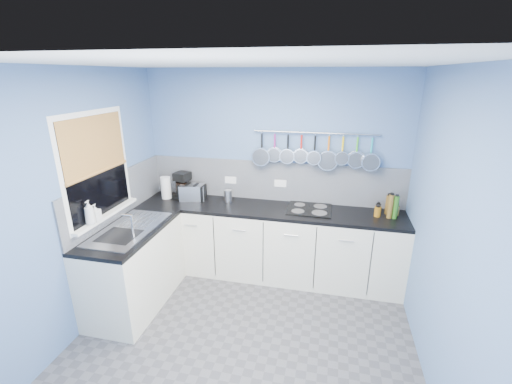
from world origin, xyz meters
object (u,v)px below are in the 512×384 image
at_px(paper_towel, 166,188).
at_px(hob, 309,209).
at_px(soap_bottle_a, 89,212).
at_px(toaster, 192,192).
at_px(coffee_maker, 182,185).
at_px(canister, 228,196).
at_px(soap_bottle_b, 95,213).

height_order(paper_towel, hob, paper_towel).
height_order(soap_bottle_a, toaster, soap_bottle_a).
bearing_deg(hob, toaster, 179.43).
distance_m(soap_bottle_a, coffee_maker, 1.33).
relative_size(paper_towel, canister, 1.95).
height_order(soap_bottle_a, coffee_maker, soap_bottle_a).
xyz_separation_m(soap_bottle_a, coffee_maker, (0.38, 1.27, -0.10)).
bearing_deg(soap_bottle_a, coffee_maker, 73.47).
bearing_deg(soap_bottle_a, paper_towel, 81.62).
relative_size(soap_bottle_a, canister, 1.65).
distance_m(paper_towel, hob, 1.84).
relative_size(soap_bottle_b, hob, 0.33).
distance_m(paper_towel, toaster, 0.35).
xyz_separation_m(soap_bottle_b, toaster, (0.53, 1.15, -0.14)).
bearing_deg(paper_towel, canister, 4.89).
relative_size(soap_bottle_a, paper_towel, 0.85).
bearing_deg(soap_bottle_b, canister, 50.45).
relative_size(soap_bottle_b, coffee_maker, 0.51).
xyz_separation_m(soap_bottle_a, paper_towel, (0.18, 1.21, -0.13)).
bearing_deg(hob, coffee_maker, 178.04).
bearing_deg(hob, canister, 176.32).
xyz_separation_m(coffee_maker, hob, (1.64, -0.06, -0.16)).
xyz_separation_m(paper_towel, toaster, (0.35, 0.02, -0.04)).
height_order(coffee_maker, hob, coffee_maker).
xyz_separation_m(soap_bottle_a, hob, (2.02, 1.21, -0.26)).
distance_m(soap_bottle_b, canister, 1.56).
distance_m(canister, hob, 1.03).
bearing_deg(hob, soap_bottle_a, -148.98).
xyz_separation_m(soap_bottle_a, soap_bottle_b, (0.00, 0.08, -0.03)).
bearing_deg(soap_bottle_b, soap_bottle_a, -90.00).
height_order(toaster, hob, toaster).
distance_m(coffee_maker, canister, 0.62).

